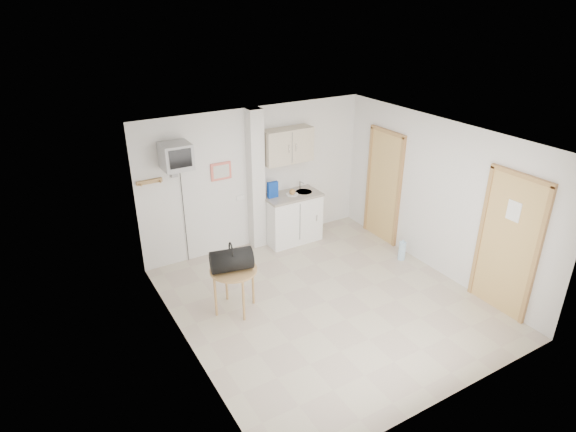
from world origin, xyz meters
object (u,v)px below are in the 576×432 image
duffel_bag (232,260)px  water_bottle (402,251)px  crt_television (176,157)px  round_table (234,274)px

duffel_bag → water_bottle: duffel_bag is taller
duffel_bag → water_bottle: (3.12, -0.12, -0.67)m
crt_television → duffel_bag: (0.18, -1.51, -1.09)m
water_bottle → round_table: bearing=177.6°
duffel_bag → water_bottle: bearing=9.4°
crt_television → duffel_bag: crt_television is taller
round_table → duffel_bag: 0.25m
crt_television → duffel_bag: bearing=-83.3°
crt_television → water_bottle: bearing=-26.3°
water_bottle → crt_television: bearing=153.7°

